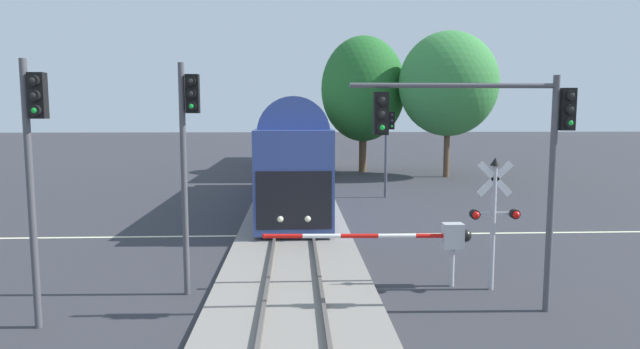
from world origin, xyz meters
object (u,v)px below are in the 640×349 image
traffic_signal_far_side (389,137)px  oak_far_right (448,84)px  crossing_signal_mast (494,210)px  traffic_signal_near_left (34,151)px  elm_centre_background (363,89)px  traffic_signal_median (188,142)px  traffic_signal_near_right (496,134)px  crossing_gate_near (430,238)px  commuter_train (294,142)px

traffic_signal_far_side → oak_far_right: size_ratio=0.48×
crossing_signal_mast → traffic_signal_near_left: size_ratio=0.61×
crossing_signal_mast → traffic_signal_near_left: bearing=-169.0°
elm_centre_background → traffic_signal_median: bearing=-105.5°
crossing_signal_mast → traffic_signal_near_right: traffic_signal_near_right is taller
oak_far_right → traffic_signal_near_right: bearing=-103.4°
crossing_gate_near → elm_centre_background: bearing=86.5°
traffic_signal_far_side → traffic_signal_near_left: bearing=-120.8°
traffic_signal_near_left → elm_centre_background: size_ratio=0.55×
traffic_signal_near_left → traffic_signal_median: (2.95, 2.15, 0.07)m
traffic_signal_near_right → oak_far_right: 28.68m
commuter_train → crossing_signal_mast: (5.45, -23.49, -0.54)m
traffic_signal_near_right → traffic_signal_median: traffic_signal_median is taller
crossing_gate_near → elm_centre_background: 30.13m
traffic_signal_near_left → crossing_signal_mast: bearing=11.0°
traffic_signal_median → elm_centre_background: 31.23m
crossing_signal_mast → traffic_signal_median: size_ratio=0.60×
crossing_gate_near → traffic_signal_far_side: size_ratio=1.13×
commuter_train → crossing_gate_near: (3.80, -23.11, -1.39)m
traffic_signal_far_side → elm_centre_background: elm_centre_background is taller
commuter_train → traffic_signal_median: bearing=-96.7°
crossing_signal_mast → traffic_signal_far_side: size_ratio=0.71×
crossing_gate_near → crossing_signal_mast: bearing=-12.9°
commuter_train → traffic_signal_median: (-2.75, -23.50, 1.32)m
crossing_gate_near → traffic_signal_near_left: traffic_signal_near_left is taller
crossing_signal_mast → traffic_signal_far_side: bearing=90.3°
elm_centre_background → oak_far_right: 7.02m
crossing_signal_mast → oak_far_right: (5.98, 26.10, 4.68)m
commuter_train → oak_far_right: size_ratio=3.65×
crossing_signal_mast → elm_centre_background: bearing=89.7°
traffic_signal_near_right → elm_centre_background: size_ratio=0.53×
commuter_train → traffic_signal_near_left: 26.30m
crossing_gate_near → elm_centre_background: size_ratio=0.54×
crossing_gate_near → traffic_signal_far_side: bearing=84.4°
commuter_train → oak_far_right: oak_far_right is taller
commuter_train → traffic_signal_near_right: 25.68m
oak_far_right → traffic_signal_far_side: bearing=-122.1°
crossing_signal_mast → elm_centre_background: (0.14, 29.98, 4.45)m
traffic_signal_far_side → oak_far_right: bearing=57.9°
traffic_signal_near_left → traffic_signal_near_right: (10.50, 0.47, 0.33)m
crossing_signal_mast → oak_far_right: 27.18m
commuter_train → oak_far_right: 12.44m
crossing_gate_near → oak_far_right: (7.63, 25.72, 5.54)m
oak_far_right → commuter_train: bearing=-167.1°
traffic_signal_far_side → oak_far_right: (6.07, 9.68, 3.44)m
commuter_train → traffic_signal_near_left: (-5.70, -25.65, 1.25)m
traffic_signal_near_right → traffic_signal_median: 7.74m
crossing_gate_near → traffic_signal_median: 7.10m
traffic_signal_near_right → crossing_gate_near: bearing=115.9°
elm_centre_background → crossing_gate_near: bearing=-93.5°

